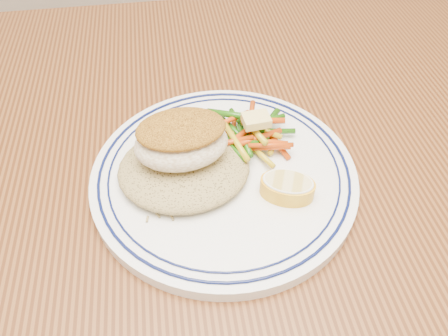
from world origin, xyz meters
TOP-DOWN VIEW (x-y plane):
  - dining_table at (0.00, 0.00)m, footprint 1.50×0.90m
  - plate at (0.02, 0.01)m, footprint 0.29×0.29m
  - rice_pilaf at (-0.03, 0.01)m, footprint 0.14×0.13m
  - fish_fillet at (-0.03, 0.02)m, footprint 0.10×0.08m
  - vegetable_pile at (0.05, 0.05)m, footprint 0.11×0.11m
  - butter_pat at (0.06, 0.05)m, footprint 0.03×0.03m
  - lemon_wedge at (0.07, -0.03)m, footprint 0.07×0.07m

SIDE VIEW (x-z plane):
  - dining_table at x=0.00m, z-range 0.28..1.03m
  - plate at x=0.02m, z-range 0.75..0.77m
  - lemon_wedge at x=0.07m, z-range 0.77..0.79m
  - rice_pilaf at x=-0.03m, z-range 0.77..0.79m
  - vegetable_pile at x=0.05m, z-range 0.76..0.80m
  - butter_pat at x=0.06m, z-range 0.80..0.81m
  - fish_fillet at x=-0.03m, z-range 0.79..0.84m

